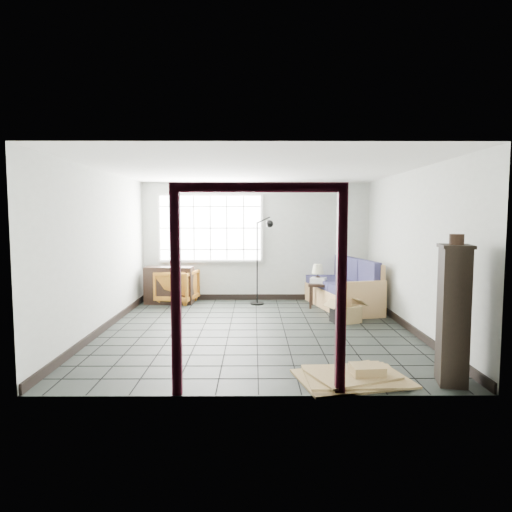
{
  "coord_description": "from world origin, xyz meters",
  "views": [
    {
      "loc": [
        -0.05,
        -7.33,
        1.86
      ],
      "look_at": [
        -0.01,
        0.3,
        1.19
      ],
      "focal_mm": 32.0,
      "sensor_mm": 36.0,
      "label": 1
    }
  ],
  "objects_px": {
    "side_table": "(320,287)",
    "armchair": "(177,285)",
    "futon_sofa": "(343,289)",
    "tall_shelf": "(453,314)"
  },
  "relations": [
    {
      "from": "armchair",
      "to": "side_table",
      "type": "height_order",
      "value": "armchair"
    },
    {
      "from": "futon_sofa",
      "to": "armchair",
      "type": "bearing_deg",
      "value": 159.65
    },
    {
      "from": "futon_sofa",
      "to": "armchair",
      "type": "xyz_separation_m",
      "value": [
        -3.48,
        0.48,
        0.03
      ]
    },
    {
      "from": "side_table",
      "to": "armchair",
      "type": "bearing_deg",
      "value": 169.89
    },
    {
      "from": "futon_sofa",
      "to": "tall_shelf",
      "type": "bearing_deg",
      "value": -97.67
    },
    {
      "from": "armchair",
      "to": "side_table",
      "type": "bearing_deg",
      "value": -176.77
    },
    {
      "from": "armchair",
      "to": "side_table",
      "type": "xyz_separation_m",
      "value": [
        3.0,
        -0.54,
        0.02
      ]
    },
    {
      "from": "futon_sofa",
      "to": "tall_shelf",
      "type": "relative_size",
      "value": 1.55
    },
    {
      "from": "armchair",
      "to": "side_table",
      "type": "relative_size",
      "value": 1.46
    },
    {
      "from": "futon_sofa",
      "to": "armchair",
      "type": "relative_size",
      "value": 3.08
    }
  ]
}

